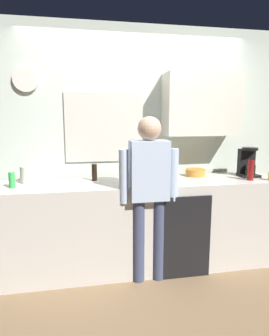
# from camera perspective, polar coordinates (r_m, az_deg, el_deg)

# --- Properties ---
(ground_plane) EXTENTS (8.00, 8.00, 0.00)m
(ground_plane) POSITION_cam_1_polar(r_m,az_deg,el_deg) (3.11, 2.69, -20.86)
(ground_plane) COLOR #8C6D4C
(kitchen_counter) EXTENTS (2.98, 0.64, 0.93)m
(kitchen_counter) POSITION_cam_1_polar(r_m,az_deg,el_deg) (3.17, 1.49, -10.89)
(kitchen_counter) COLOR beige
(kitchen_counter) RESTS_ON ground_plane
(dishwasher_panel) EXTENTS (0.56, 0.02, 0.84)m
(dishwasher_panel) POSITION_cam_1_polar(r_m,az_deg,el_deg) (2.99, 9.52, -13.35)
(dishwasher_panel) COLOR black
(dishwasher_panel) RESTS_ON ground_plane
(back_wall_assembly) EXTENTS (4.58, 0.42, 2.60)m
(back_wall_assembly) POSITION_cam_1_polar(r_m,az_deg,el_deg) (3.39, 1.54, 5.95)
(back_wall_assembly) COLOR silver
(back_wall_assembly) RESTS_ON ground_plane
(coffee_maker) EXTENTS (0.20, 0.20, 0.33)m
(coffee_maker) POSITION_cam_1_polar(r_m,az_deg,el_deg) (3.54, 21.28, 0.84)
(coffee_maker) COLOR black
(coffee_maker) RESTS_ON kitchen_counter
(bottle_dark_sauce) EXTENTS (0.06, 0.06, 0.18)m
(bottle_dark_sauce) POSITION_cam_1_polar(r_m,az_deg,el_deg) (3.09, -7.86, -0.86)
(bottle_dark_sauce) COLOR black
(bottle_dark_sauce) RESTS_ON kitchen_counter
(bottle_amber_beer) EXTENTS (0.06, 0.06, 0.23)m
(bottle_amber_beer) POSITION_cam_1_polar(r_m,az_deg,el_deg) (2.94, 3.47, -0.82)
(bottle_amber_beer) COLOR brown
(bottle_amber_beer) RESTS_ON kitchen_counter
(bottle_olive_oil) EXTENTS (0.06, 0.06, 0.25)m
(bottle_olive_oil) POSITION_cam_1_polar(r_m,az_deg,el_deg) (3.21, 1.37, 0.28)
(bottle_olive_oil) COLOR olive
(bottle_olive_oil) RESTS_ON kitchen_counter
(bottle_red_vinegar) EXTENTS (0.06, 0.06, 0.22)m
(bottle_red_vinegar) POSITION_cam_1_polar(r_m,az_deg,el_deg) (3.32, 21.79, -0.37)
(bottle_red_vinegar) COLOR maroon
(bottle_red_vinegar) RESTS_ON kitchen_counter
(mixing_bowl) EXTENTS (0.22, 0.22, 0.08)m
(mixing_bowl) POSITION_cam_1_polar(r_m,az_deg,el_deg) (3.40, 11.82, -0.87)
(mixing_bowl) COLOR orange
(mixing_bowl) RESTS_ON kitchen_counter
(dish_soap) EXTENTS (0.06, 0.06, 0.18)m
(dish_soap) POSITION_cam_1_polar(r_m,az_deg,el_deg) (2.98, -22.88, -2.12)
(dish_soap) COLOR green
(dish_soap) RESTS_ON kitchen_counter
(storage_canister) EXTENTS (0.14, 0.14, 0.17)m
(storage_canister) POSITION_cam_1_polar(r_m,az_deg,el_deg) (3.16, -20.23, -1.20)
(storage_canister) COLOR silver
(storage_canister) RESTS_ON kitchen_counter
(person_at_sink) EXTENTS (0.57, 0.22, 1.60)m
(person_at_sink) POSITION_cam_1_polar(r_m,az_deg,el_deg) (2.75, 2.84, -3.59)
(person_at_sink) COLOR #3F4766
(person_at_sink) RESTS_ON ground_plane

